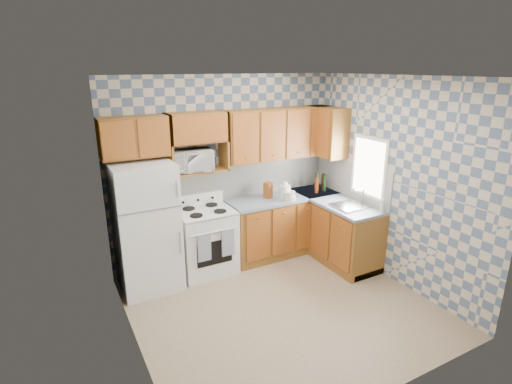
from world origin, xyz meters
TOP-DOWN VIEW (x-y plane):
  - floor at (0.00, 0.00)m, footprint 3.40×3.40m
  - back_wall at (0.00, 1.60)m, footprint 3.40×0.02m
  - right_wall at (1.70, 0.00)m, footprint 0.02×3.20m
  - backsplash_back at (0.40, 1.59)m, footprint 2.60×0.02m
  - backsplash_right at (1.69, 0.80)m, footprint 0.02×1.60m
  - refrigerator at (-1.27, 1.25)m, footprint 0.75×0.70m
  - stove_body at (-0.47, 1.28)m, footprint 0.76×0.65m
  - cooktop at (-0.47, 1.28)m, footprint 0.76×0.65m
  - backguard at (-0.47, 1.55)m, footprint 0.76×0.08m
  - dish_towel_left at (-0.62, 0.93)m, footprint 0.18×0.02m
  - dish_towel_right at (-0.28, 0.93)m, footprint 0.18×0.02m
  - base_cabinets_back at (0.82, 1.30)m, footprint 1.75×0.60m
  - base_cabinets_right at (1.40, 0.80)m, footprint 0.60×1.60m
  - countertop_back at (0.82, 1.30)m, footprint 1.77×0.63m
  - countertop_right at (1.40, 0.80)m, footprint 0.63×1.60m
  - upper_cabinets_back at (0.82, 1.44)m, footprint 1.75×0.33m
  - upper_cabinets_fridge at (-1.29, 1.44)m, footprint 0.82×0.33m
  - upper_cabinets_right at (1.53, 1.25)m, footprint 0.33×0.70m
  - microwave_shelf at (-0.47, 1.44)m, footprint 0.80×0.33m
  - microwave at (-0.55, 1.44)m, footprint 0.56×0.42m
  - sink at (1.40, 0.45)m, footprint 0.48×0.40m
  - window at (1.69, 0.45)m, footprint 0.02×0.66m
  - bottle_0 at (1.42, 1.27)m, footprint 0.06×0.06m
  - bottle_1 at (1.52, 1.21)m, footprint 0.06×0.06m
  - bottle_2 at (1.57, 1.31)m, footprint 0.06×0.06m
  - bottle_3 at (1.35, 1.19)m, footprint 0.06×0.06m
  - knife_block at (0.57, 1.34)m, footprint 0.14×0.14m
  - electric_kettle at (0.76, 1.17)m, footprint 0.17×0.17m
  - food_containers at (0.79, 1.09)m, footprint 0.20×0.20m
  - soap_bottle at (1.62, 0.07)m, footprint 0.06×0.06m

SIDE VIEW (x-z plane):
  - floor at x=0.00m, z-range 0.00..0.00m
  - base_cabinets_back at x=0.82m, z-range 0.00..0.88m
  - base_cabinets_right at x=1.40m, z-range 0.00..0.88m
  - stove_body at x=-0.47m, z-range 0.00..0.90m
  - dish_towel_left at x=-0.62m, z-range 0.35..0.73m
  - dish_towel_right at x=-0.28m, z-range 0.35..0.73m
  - refrigerator at x=-1.27m, z-range 0.00..1.68m
  - countertop_back at x=0.82m, z-range 0.88..0.92m
  - countertop_right at x=1.40m, z-range 0.88..0.92m
  - cooktop at x=-0.47m, z-range 0.89..0.92m
  - sink at x=1.40m, z-range 0.91..0.94m
  - food_containers at x=0.79m, z-range 0.92..1.05m
  - backguard at x=-0.47m, z-range 0.92..1.08m
  - soap_bottle at x=1.62m, z-range 0.92..1.09m
  - electric_kettle at x=0.76m, z-range 0.92..1.13m
  - bottle_3 at x=1.35m, z-range 0.92..1.14m
  - knife_block at x=0.57m, z-range 0.92..1.15m
  - bottle_2 at x=1.57m, z-range 0.92..1.16m
  - bottle_1 at x=1.52m, z-range 0.92..1.18m
  - bottle_0 at x=1.42m, z-range 0.92..1.20m
  - backsplash_back at x=0.40m, z-range 0.92..1.48m
  - backsplash_right at x=1.69m, z-range 0.92..1.48m
  - back_wall at x=0.00m, z-range 0.00..2.70m
  - right_wall at x=1.70m, z-range 0.00..2.70m
  - microwave_shelf at x=-0.47m, z-range 1.42..1.45m
  - window at x=1.69m, z-range 1.02..1.88m
  - microwave at x=-0.55m, z-range 1.45..1.74m
  - upper_cabinets_back at x=0.82m, z-range 1.48..2.22m
  - upper_cabinets_right at x=1.53m, z-range 1.48..2.22m
  - upper_cabinets_fridge at x=-1.29m, z-range 1.72..2.22m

